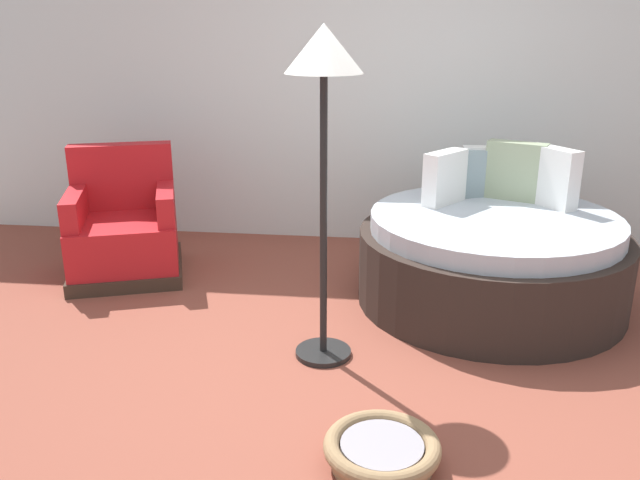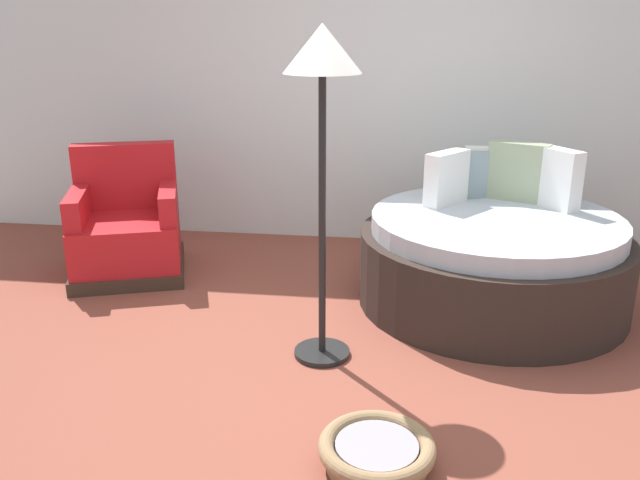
{
  "view_description": "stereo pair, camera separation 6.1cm",
  "coord_description": "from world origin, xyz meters",
  "px_view_note": "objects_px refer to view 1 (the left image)",
  "views": [
    {
      "loc": [
        0.14,
        -3.16,
        1.84
      ],
      "look_at": [
        -0.3,
        0.61,
        0.55
      ],
      "focal_mm": 36.72,
      "sensor_mm": 36.0,
      "label": 1
    },
    {
      "loc": [
        0.21,
        -3.15,
        1.84
      ],
      "look_at": [
        -0.3,
        0.61,
        0.55
      ],
      "focal_mm": 36.72,
      "sensor_mm": 36.0,
      "label": 2
    }
  ],
  "objects_px": {
    "pet_basket": "(382,451)",
    "red_armchair": "(125,231)",
    "round_daybed": "(491,256)",
    "floor_lamp": "(324,83)"
  },
  "relations": [
    {
      "from": "pet_basket",
      "to": "red_armchair",
      "type": "bearing_deg",
      "value": 133.97
    },
    {
      "from": "round_daybed",
      "to": "floor_lamp",
      "type": "relative_size",
      "value": 0.97
    },
    {
      "from": "floor_lamp",
      "to": "pet_basket",
      "type": "bearing_deg",
      "value": -69.08
    },
    {
      "from": "red_armchair",
      "to": "floor_lamp",
      "type": "bearing_deg",
      "value": -34.41
    },
    {
      "from": "round_daybed",
      "to": "floor_lamp",
      "type": "bearing_deg",
      "value": -138.93
    },
    {
      "from": "round_daybed",
      "to": "red_armchair",
      "type": "bearing_deg",
      "value": 175.5
    },
    {
      "from": "round_daybed",
      "to": "pet_basket",
      "type": "relative_size",
      "value": 3.48
    },
    {
      "from": "round_daybed",
      "to": "floor_lamp",
      "type": "xyz_separation_m",
      "value": [
        -1.04,
        -0.9,
        1.21
      ]
    },
    {
      "from": "red_armchair",
      "to": "floor_lamp",
      "type": "relative_size",
      "value": 0.56
    },
    {
      "from": "red_armchair",
      "to": "pet_basket",
      "type": "height_order",
      "value": "red_armchair"
    }
  ]
}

